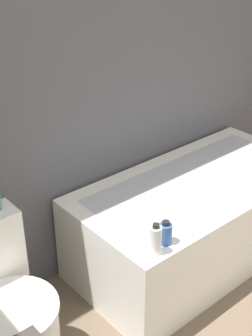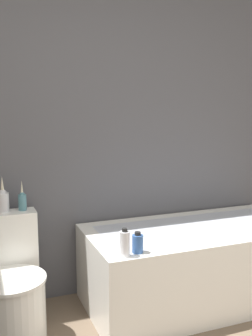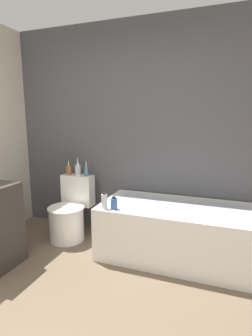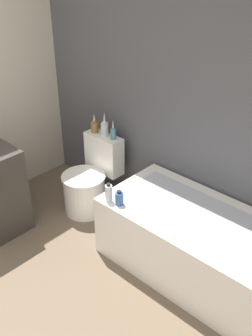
{
  "view_description": "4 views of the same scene",
  "coord_description": "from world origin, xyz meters",
  "px_view_note": "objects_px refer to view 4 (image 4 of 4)",
  "views": [
    {
      "loc": [
        -1.24,
        0.11,
        2.01
      ],
      "look_at": [
        0.02,
        1.59,
        0.95
      ],
      "focal_mm": 50.0,
      "sensor_mm": 36.0,
      "label": 1
    },
    {
      "loc": [
        -0.76,
        -0.68,
        1.45
      ],
      "look_at": [
        0.15,
        1.67,
        1.05
      ],
      "focal_mm": 42.0,
      "sensor_mm": 36.0,
      "label": 2
    },
    {
      "loc": [
        1.1,
        -0.91,
        1.47
      ],
      "look_at": [
        0.17,
        1.63,
        0.95
      ],
      "focal_mm": 28.0,
      "sensor_mm": 36.0,
      "label": 3
    },
    {
      "loc": [
        1.93,
        -0.45,
        2.46
      ],
      "look_at": [
        0.09,
        1.53,
        0.85
      ],
      "focal_mm": 42.0,
      "sensor_mm": 36.0,
      "label": 4
    }
  ],
  "objects_px": {
    "vase_gold": "(94,126)",
    "shampoo_bottle_short": "(119,198)",
    "vase_bronze": "(113,133)",
    "vase_silver": "(105,127)",
    "bathtub": "(199,245)",
    "toilet": "(90,182)",
    "shampoo_bottle_tall": "(109,193)"
  },
  "relations": [
    {
      "from": "bathtub",
      "to": "vase_gold",
      "type": "height_order",
      "value": "vase_gold"
    },
    {
      "from": "toilet",
      "to": "shampoo_bottle_short",
      "type": "height_order",
      "value": "toilet"
    },
    {
      "from": "shampoo_bottle_tall",
      "to": "shampoo_bottle_short",
      "type": "height_order",
      "value": "shampoo_bottle_tall"
    },
    {
      "from": "vase_silver",
      "to": "vase_bronze",
      "type": "height_order",
      "value": "vase_silver"
    },
    {
      "from": "vase_silver",
      "to": "vase_bronze",
      "type": "xyz_separation_m",
      "value": [
        0.12,
        -0.01,
        -0.01
      ]
    },
    {
      "from": "vase_gold",
      "to": "shampoo_bottle_short",
      "type": "distance_m",
      "value": 1.03
    },
    {
      "from": "bathtub",
      "to": "vase_gold",
      "type": "bearing_deg",
      "value": 170.83
    },
    {
      "from": "shampoo_bottle_short",
      "to": "bathtub",
      "type": "bearing_deg",
      "value": 27.26
    },
    {
      "from": "toilet",
      "to": "shampoo_bottle_tall",
      "type": "xyz_separation_m",
      "value": [
        0.64,
        -0.36,
        0.34
      ]
    },
    {
      "from": "vase_gold",
      "to": "vase_bronze",
      "type": "bearing_deg",
      "value": 3.24
    },
    {
      "from": "shampoo_bottle_tall",
      "to": "shampoo_bottle_short",
      "type": "distance_m",
      "value": 0.1
    },
    {
      "from": "shampoo_bottle_tall",
      "to": "vase_gold",
      "type": "bearing_deg",
      "value": 143.37
    },
    {
      "from": "vase_bronze",
      "to": "shampoo_bottle_tall",
      "type": "bearing_deg",
      "value": -48.43
    },
    {
      "from": "toilet",
      "to": "shampoo_bottle_tall",
      "type": "height_order",
      "value": "toilet"
    },
    {
      "from": "vase_gold",
      "to": "shampoo_bottle_tall",
      "type": "distance_m",
      "value": 0.97
    },
    {
      "from": "bathtub",
      "to": "shampoo_bottle_tall",
      "type": "relative_size",
      "value": 9.44
    },
    {
      "from": "vase_silver",
      "to": "shampoo_bottle_short",
      "type": "bearing_deg",
      "value": -37.41
    },
    {
      "from": "shampoo_bottle_tall",
      "to": "toilet",
      "type": "bearing_deg",
      "value": 150.78
    },
    {
      "from": "bathtub",
      "to": "toilet",
      "type": "bearing_deg",
      "value": 178.94
    },
    {
      "from": "vase_silver",
      "to": "bathtub",
      "type": "bearing_deg",
      "value": -10.84
    },
    {
      "from": "toilet",
      "to": "vase_gold",
      "type": "height_order",
      "value": "vase_gold"
    },
    {
      "from": "vase_silver",
      "to": "shampoo_bottle_tall",
      "type": "xyz_separation_m",
      "value": [
        0.64,
        -0.59,
        -0.19
      ]
    },
    {
      "from": "bathtub",
      "to": "vase_gold",
      "type": "distance_m",
      "value": 1.56
    },
    {
      "from": "vase_silver",
      "to": "shampoo_bottle_short",
      "type": "xyz_separation_m",
      "value": [
        0.73,
        -0.56,
        -0.21
      ]
    },
    {
      "from": "vase_gold",
      "to": "shampoo_bottle_short",
      "type": "bearing_deg",
      "value": -32.26
    },
    {
      "from": "bathtub",
      "to": "vase_bronze",
      "type": "bearing_deg",
      "value": 168.35
    },
    {
      "from": "vase_bronze",
      "to": "bathtub",
      "type": "bearing_deg",
      "value": -11.65
    },
    {
      "from": "vase_bronze",
      "to": "shampoo_bottle_tall",
      "type": "height_order",
      "value": "vase_bronze"
    },
    {
      "from": "shampoo_bottle_tall",
      "to": "shampoo_bottle_short",
      "type": "xyz_separation_m",
      "value": [
        0.09,
        0.03,
        -0.02
      ]
    },
    {
      "from": "vase_gold",
      "to": "shampoo_bottle_short",
      "type": "relative_size",
      "value": 1.54
    },
    {
      "from": "shampoo_bottle_short",
      "to": "toilet",
      "type": "bearing_deg",
      "value": 155.7
    },
    {
      "from": "bathtub",
      "to": "toilet",
      "type": "height_order",
      "value": "toilet"
    }
  ]
}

